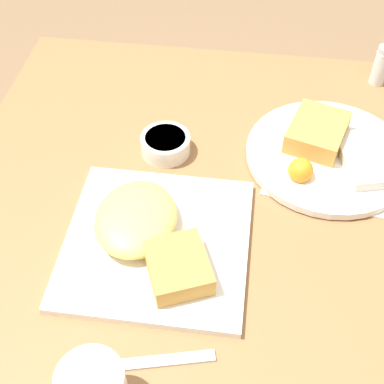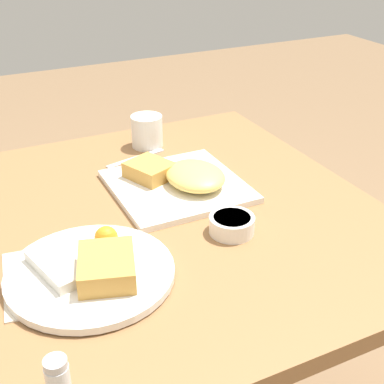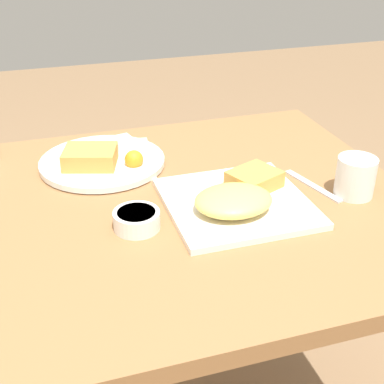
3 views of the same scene
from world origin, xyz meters
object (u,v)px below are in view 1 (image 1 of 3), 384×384
plate_oval_far (327,151)px  sauce_ramekin (166,144)px  plate_square_near (151,236)px  butter_knife (152,362)px  salt_shaker (380,67)px

plate_oval_far → sauce_ramekin: bearing=-85.7°
plate_square_near → plate_oval_far: plate_square_near is taller
sauce_ramekin → butter_knife: 0.41m
plate_oval_far → plate_square_near: bearing=-49.7°
butter_knife → salt_shaker: bearing=48.2°
sauce_ramekin → butter_knife: (0.41, 0.05, -0.02)m
plate_oval_far → sauce_ramekin: (0.02, -0.29, 0.00)m
sauce_ramekin → butter_knife: bearing=7.0°
sauce_ramekin → plate_oval_far: bearing=94.3°
plate_square_near → sauce_ramekin: size_ratio=3.17×
plate_square_near → salt_shaker: 0.63m
plate_square_near → salt_shaker: size_ratio=3.37×
sauce_ramekin → salt_shaker: 0.49m
plate_square_near → sauce_ramekin: bearing=-176.3°
sauce_ramekin → salt_shaker: bearing=123.5°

